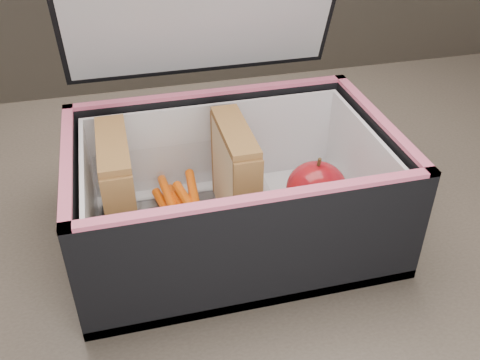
% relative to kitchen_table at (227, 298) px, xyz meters
% --- Properties ---
extents(kitchen_table, '(1.20, 0.80, 0.75)m').
position_rel_kitchen_table_xyz_m(kitchen_table, '(0.00, 0.00, 0.00)').
color(kitchen_table, brown).
rests_on(kitchen_table, ground).
extents(lunch_bag, '(0.32, 0.28, 0.31)m').
position_rel_kitchen_table_xyz_m(lunch_bag, '(0.01, 0.01, 0.16)').
color(lunch_bag, black).
rests_on(lunch_bag, kitchen_table).
extents(plastic_tub, '(0.16, 0.12, 0.07)m').
position_rel_kitchen_table_xyz_m(plastic_tub, '(-0.04, 0.01, 0.14)').
color(plastic_tub, white).
rests_on(plastic_tub, lunch_bag).
extents(sandwich_left, '(0.03, 0.10, 0.11)m').
position_rel_kitchen_table_xyz_m(sandwich_left, '(-0.10, 0.01, 0.16)').
color(sandwich_left, tan).
rests_on(sandwich_left, plastic_tub).
extents(sandwich_right, '(0.03, 0.10, 0.11)m').
position_rel_kitchen_table_xyz_m(sandwich_right, '(0.01, 0.01, 0.16)').
color(sandwich_right, tan).
rests_on(sandwich_right, plastic_tub).
extents(carrot_sticks, '(0.05, 0.11, 0.03)m').
position_rel_kitchen_table_xyz_m(carrot_sticks, '(-0.04, 0.02, 0.12)').
color(carrot_sticks, '#E14F05').
rests_on(carrot_sticks, plastic_tub).
extents(paper_napkin, '(0.08, 0.08, 0.01)m').
position_rel_kitchen_table_xyz_m(paper_napkin, '(0.10, 0.00, 0.11)').
color(paper_napkin, white).
rests_on(paper_napkin, lunch_bag).
extents(red_apple, '(0.07, 0.07, 0.07)m').
position_rel_kitchen_table_xyz_m(red_apple, '(0.10, -0.00, 0.14)').
color(red_apple, maroon).
rests_on(red_apple, paper_napkin).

